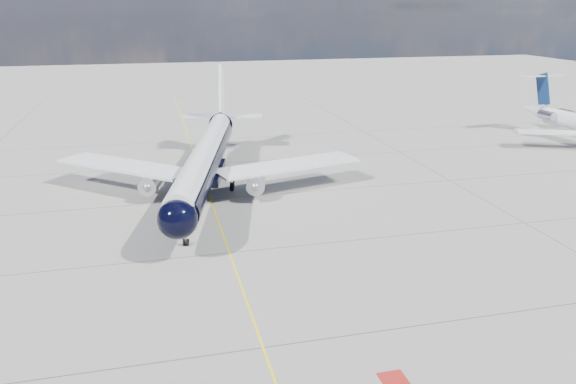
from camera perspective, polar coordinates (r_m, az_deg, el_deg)
The scene contains 4 objects.
ground at distance 68.95m, azimuth -8.34°, elevation 0.59°, with size 320.00×320.00×0.00m, color gray.
taxiway_centerline at distance 64.22m, azimuth -7.88°, elevation -0.72°, with size 0.16×160.00×0.01m, color yellow.
red_marking at distance 35.26m, azimuth 10.68°, elevation -18.20°, with size 1.60×1.60×0.01m, color maroon.
main_airliner at distance 66.34m, azimuth -8.31°, elevation 3.49°, with size 35.79×44.21×12.91m.
Camera 1 is at (-5.89, -35.46, 20.84)m, focal length 35.00 mm.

